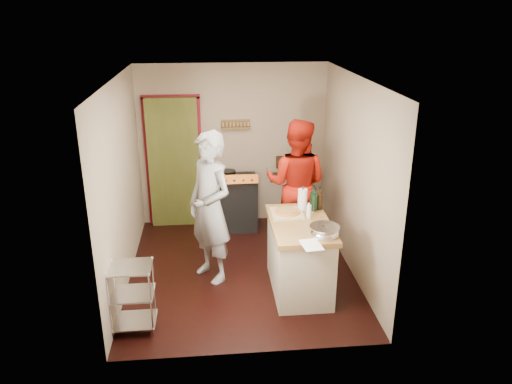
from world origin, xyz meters
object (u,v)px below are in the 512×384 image
wire_shelving (132,295)px  island (300,254)px  stove (238,202)px  person_stripe (210,208)px  person_red (296,184)px

wire_shelving → island: size_ratio=0.57×
wire_shelving → stove: bearing=63.1°
stove → person_stripe: person_stripe is taller
island → person_stripe: (-1.10, 0.41, 0.50)m
wire_shelving → person_red: (2.15, 1.96, 0.52)m
stove → wire_shelving: size_ratio=1.26×
island → person_red: person_red is taller
wire_shelving → person_stripe: person_stripe is taller
island → person_stripe: 1.28m
island → stove: bearing=108.5°
wire_shelving → person_red: size_ratio=0.42×
island → person_red: 1.39m
wire_shelving → person_stripe: 1.49m
person_stripe → stove: bearing=127.2°
stove → person_stripe: 1.71m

